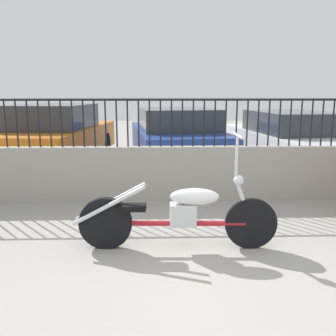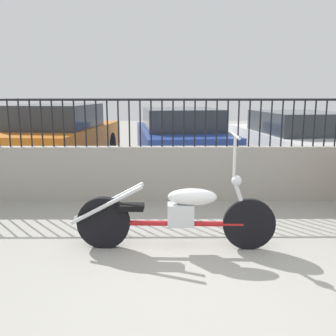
{
  "view_description": "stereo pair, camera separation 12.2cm",
  "coord_description": "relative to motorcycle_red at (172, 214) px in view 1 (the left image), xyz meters",
  "views": [
    {
      "loc": [
        -0.41,
        -2.83,
        1.66
      ],
      "look_at": [
        -0.25,
        1.96,
        0.7
      ],
      "focal_mm": 40.0,
      "sensor_mm": 36.0,
      "label": 1
    },
    {
      "loc": [
        -0.29,
        -2.83,
        1.66
      ],
      "look_at": [
        -0.25,
        1.96,
        0.7
      ],
      "focal_mm": 40.0,
      "sensor_mm": 36.0,
      "label": 2
    }
  ],
  "objects": [
    {
      "name": "motorcycle_red",
      "position": [
        0.0,
        0.0,
        0.0
      ],
      "size": [
        2.2,
        0.52,
        1.26
      ],
      "rotation": [
        0.0,
        0.0,
        -0.04
      ],
      "color": "black",
      "rests_on": "ground_plane"
    },
    {
      "name": "low_wall",
      "position": [
        0.24,
        1.91,
        0.03
      ],
      "size": [
        8.87,
        0.18,
        0.85
      ],
      "color": "#9E998E",
      "rests_on": "ground_plane"
    },
    {
      "name": "ground_plane",
      "position": [
        0.24,
        -1.0,
        -0.39
      ],
      "size": [
        40.0,
        40.0,
        0.0
      ],
      "primitive_type": "plane",
      "color": "gray"
    },
    {
      "name": "car_blue",
      "position": [
        0.29,
        4.49,
        0.29
      ],
      "size": [
        2.19,
        4.2,
        1.34
      ],
      "rotation": [
        0.0,
        0.0,
        1.69
      ],
      "color": "black",
      "rests_on": "ground_plane"
    },
    {
      "name": "car_orange",
      "position": [
        -2.48,
        4.76,
        0.31
      ],
      "size": [
        2.26,
        4.43,
        1.41
      ],
      "rotation": [
        0.0,
        0.0,
        1.46
      ],
      "color": "black",
      "rests_on": "ground_plane"
    },
    {
      "name": "fence_railing",
      "position": [
        0.24,
        1.91,
        0.94
      ],
      "size": [
        8.87,
        0.04,
        0.73
      ],
      "color": "black",
      "rests_on": "low_wall"
    },
    {
      "name": "car_white",
      "position": [
        2.84,
        4.5,
        0.25
      ],
      "size": [
        2.2,
        4.68,
        1.26
      ],
      "rotation": [
        0.0,
        0.0,
        1.67
      ],
      "color": "black",
      "rests_on": "ground_plane"
    }
  ]
}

